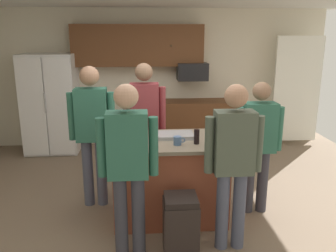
{
  "coord_description": "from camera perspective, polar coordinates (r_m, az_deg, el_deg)",
  "views": [
    {
      "loc": [
        -0.34,
        -4.05,
        2.15
      ],
      "look_at": [
        -0.03,
        0.08,
        1.05
      ],
      "focal_mm": 37.63,
      "sensor_mm": 36.0,
      "label": 1
    }
  ],
  "objects": [
    {
      "name": "floor",
      "position": [
        4.6,
        0.48,
        -13.0
      ],
      "size": [
        7.04,
        7.04,
        0.0
      ],
      "primitive_type": "plane",
      "color": "#7F6B56",
      "rests_on": "ground"
    },
    {
      "name": "back_wall",
      "position": [
        6.91,
        -1.41,
        7.8
      ],
      "size": [
        6.4,
        0.1,
        2.6
      ],
      "primitive_type": "cube",
      "color": "beige",
      "rests_on": "ground"
    },
    {
      "name": "french_door_window_panel",
      "position": [
        7.17,
        20.12,
        5.54
      ],
      "size": [
        0.9,
        0.06,
        2.0
      ],
      "primitive_type": "cube",
      "color": "white",
      "rests_on": "ground"
    },
    {
      "name": "cabinet_run_upper",
      "position": [
        6.66,
        -4.89,
        12.88
      ],
      "size": [
        2.4,
        0.38,
        0.75
      ],
      "color": "brown"
    },
    {
      "name": "cabinet_run_lower",
      "position": [
        6.82,
        3.81,
        0.39
      ],
      "size": [
        1.8,
        0.63,
        0.9
      ],
      "color": "brown",
      "rests_on": "ground"
    },
    {
      "name": "refrigerator",
      "position": [
        6.76,
        -18.42,
        3.43
      ],
      "size": [
        0.94,
        0.76,
        1.8
      ],
      "color": "white",
      "rests_on": "ground"
    },
    {
      "name": "microwave_over_range",
      "position": [
        6.66,
        3.94,
        8.8
      ],
      "size": [
        0.56,
        0.4,
        0.32
      ],
      "primitive_type": "cube",
      "color": "black"
    },
    {
      "name": "kitchen_island",
      "position": [
        4.19,
        0.31,
        -8.48
      ],
      "size": [
        1.42,
        0.89,
        0.97
      ],
      "color": "#9E4C33",
      "rests_on": "ground"
    },
    {
      "name": "person_elder_center",
      "position": [
        3.32,
        -6.5,
        -5.59
      ],
      "size": [
        0.57,
        0.23,
        1.72
      ],
      "rotation": [
        0.0,
        0.0,
        1.01
      ],
      "color": "#383842",
      "rests_on": "ground"
    },
    {
      "name": "person_guest_right",
      "position": [
        4.3,
        14.44,
        -2.17
      ],
      "size": [
        0.57,
        0.22,
        1.61
      ],
      "rotation": [
        0.0,
        0.0,
        -3.09
      ],
      "color": "#383842",
      "rests_on": "ground"
    },
    {
      "name": "person_host_foreground",
      "position": [
        3.48,
        10.53,
        -5.05
      ],
      "size": [
        0.57,
        0.22,
        1.69
      ],
      "rotation": [
        0.0,
        0.0,
        2.27
      ],
      "color": "#4C5166",
      "rests_on": "ground"
    },
    {
      "name": "person_guest_by_door",
      "position": [
        4.41,
        -12.18,
        -0.14
      ],
      "size": [
        0.57,
        0.23,
        1.77
      ],
      "rotation": [
        0.0,
        0.0,
        -0.39
      ],
      "color": "#4C5166",
      "rests_on": "ground"
    },
    {
      "name": "person_guest_left",
      "position": [
        4.73,
        -3.81,
        1.18
      ],
      "size": [
        0.57,
        0.23,
        1.77
      ],
      "rotation": [
        0.0,
        0.0,
        -1.22
      ],
      "color": "#232D4C",
      "rests_on": "ground"
    },
    {
      "name": "tumbler_amber",
      "position": [
        4.09,
        7.82,
        -0.89
      ],
      "size": [
        0.07,
        0.07,
        0.16
      ],
      "color": "black",
      "rests_on": "kitchen_island"
    },
    {
      "name": "mug_blue_stoneware",
      "position": [
        3.82,
        1.58,
        -2.39
      ],
      "size": [
        0.13,
        0.09,
        0.09
      ],
      "color": "#4C6B99",
      "rests_on": "kitchen_island"
    },
    {
      "name": "glass_pilsner",
      "position": [
        4.07,
        -4.04,
        -0.81
      ],
      "size": [
        0.07,
        0.07,
        0.17
      ],
      "color": "black",
      "rests_on": "kitchen_island"
    },
    {
      "name": "glass_short_whisky",
      "position": [
        3.86,
        4.66,
        -1.74
      ],
      "size": [
        0.06,
        0.06,
        0.16
      ],
      "color": "black",
      "rests_on": "kitchen_island"
    },
    {
      "name": "serving_tray",
      "position": [
        4.12,
        1.09,
        -1.5
      ],
      "size": [
        0.44,
        0.3,
        0.04
      ],
      "color": "#B7B7BC",
      "rests_on": "kitchen_island"
    },
    {
      "name": "trash_bin",
      "position": [
        3.63,
        2.06,
        -15.72
      ],
      "size": [
        0.34,
        0.34,
        0.61
      ],
      "color": "black",
      "rests_on": "ground"
    }
  ]
}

